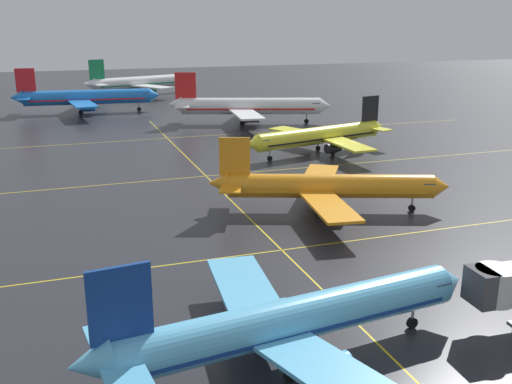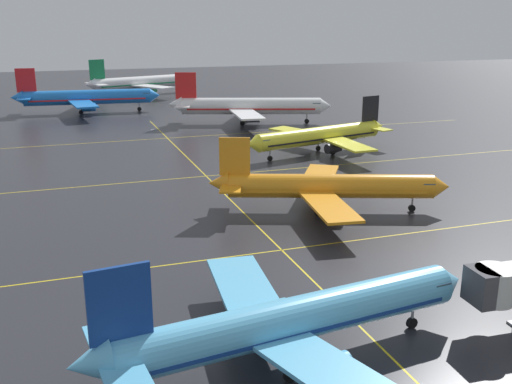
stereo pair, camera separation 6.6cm
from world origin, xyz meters
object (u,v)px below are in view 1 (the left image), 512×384
airliner_third_row (321,136)px  airliner_distant_taxiway (140,83)px  airliner_front_gate (291,320)px  airliner_second_row (327,187)px  airliner_far_right_stand (86,97)px  airliner_far_left_stand (249,106)px

airliner_third_row → airliner_distant_taxiway: size_ratio=0.83×
airliner_front_gate → airliner_third_row: (33.15, 65.82, 0.05)m
airliner_second_row → airliner_distant_taxiway: 138.40m
airliner_front_gate → airliner_distant_taxiway: airliner_distant_taxiway is taller
airliner_front_gate → airliner_second_row: 37.58m
airliner_front_gate → airliner_distant_taxiway: bearing=85.5°
airliner_second_row → airliner_third_row: bearing=66.3°
airliner_distant_taxiway → airliner_second_row: bearing=-87.9°
airliner_second_row → airliner_third_row: (14.54, 33.17, 0.07)m
airliner_third_row → airliner_far_right_stand: size_ratio=0.82×
airliner_far_left_stand → airliner_distant_taxiway: size_ratio=1.00×
airliner_third_row → airliner_far_left_stand: (-2.43, 37.41, 0.81)m
airliner_far_left_stand → airliner_far_right_stand: bearing=139.7°
airliner_second_row → airliner_distant_taxiway: airliner_distant_taxiway is taller
airliner_third_row → airliner_distant_taxiway: 106.95m
airliner_front_gate → airliner_far_right_stand: 135.28m
airliner_third_row → airliner_front_gate: bearing=-116.7°
airliner_front_gate → airliner_far_left_stand: 107.71m
airliner_second_row → airliner_far_left_stand: (12.11, 70.58, 0.88)m
airliner_far_left_stand → airliner_far_right_stand: 49.26m
airliner_far_left_stand → airliner_second_row: bearing=-99.7°
airliner_front_gate → airliner_distant_taxiway: (13.59, 170.96, 0.85)m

